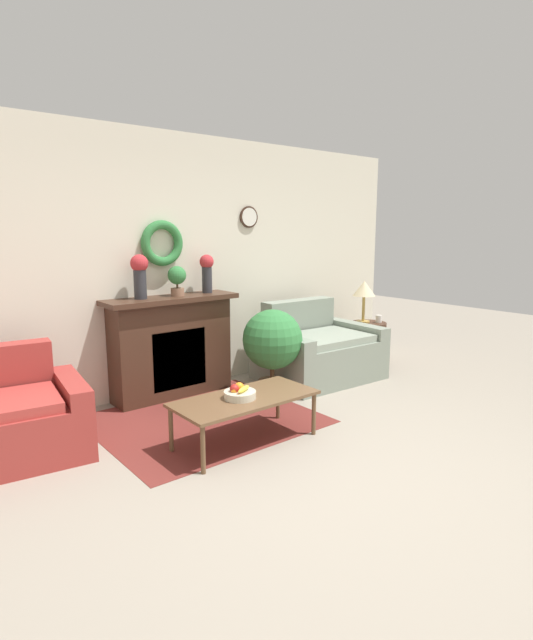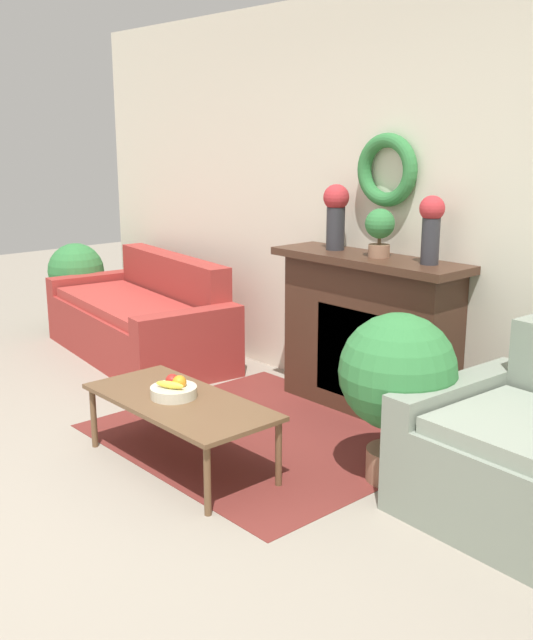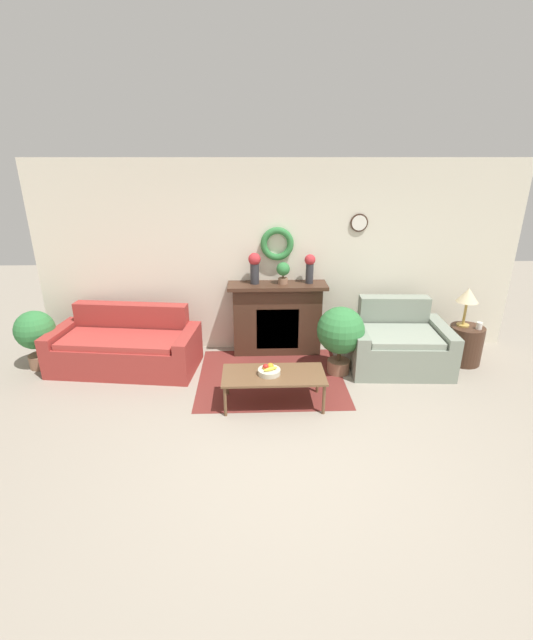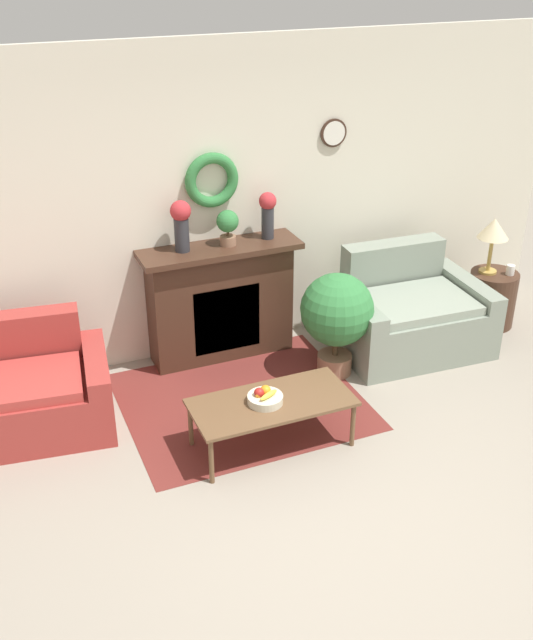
% 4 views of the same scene
% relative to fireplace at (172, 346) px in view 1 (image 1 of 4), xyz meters
% --- Properties ---
extents(ground_plane, '(16.00, 16.00, 0.00)m').
position_rel_fireplace_xyz_m(ground_plane, '(0.05, -2.45, -0.53)').
color(ground_plane, gray).
extents(floor_rug, '(1.88, 1.65, 0.01)m').
position_rel_fireplace_xyz_m(floor_rug, '(-0.12, -0.79, -0.53)').
color(floor_rug, maroon).
rests_on(floor_rug, ground_plane).
extents(wall_back, '(6.80, 0.16, 2.70)m').
position_rel_fireplace_xyz_m(wall_back, '(0.05, 0.21, 0.83)').
color(wall_back, beige).
rests_on(wall_back, ground_plane).
extents(fireplace, '(1.39, 0.41, 1.05)m').
position_rel_fireplace_xyz_m(fireplace, '(0.00, 0.00, 0.00)').
color(fireplace, '#42281C').
rests_on(fireplace, ground_plane).
extents(loveseat_right, '(1.36, 1.06, 0.88)m').
position_rel_fireplace_xyz_m(loveseat_right, '(1.62, -0.50, -0.21)').
color(loveseat_right, gray).
rests_on(loveseat_right, ground_plane).
extents(coffee_table, '(1.18, 0.55, 0.39)m').
position_rel_fireplace_xyz_m(coffee_table, '(-0.12, -1.43, -0.17)').
color(coffee_table, brown).
rests_on(coffee_table, ground_plane).
extents(fruit_bowl, '(0.26, 0.26, 0.12)m').
position_rel_fireplace_xyz_m(fruit_bowl, '(-0.18, -1.42, -0.09)').
color(fruit_bowl, beige).
rests_on(fruit_bowl, coffee_table).
extents(side_table_by_loveseat, '(0.45, 0.45, 0.54)m').
position_rel_fireplace_xyz_m(side_table_by_loveseat, '(2.59, -0.45, -0.26)').
color(side_table_by_loveseat, '#42281C').
rests_on(side_table_by_loveseat, ground_plane).
extents(table_lamp, '(0.29, 0.29, 0.54)m').
position_rel_fireplace_xyz_m(table_lamp, '(2.53, -0.41, 0.43)').
color(table_lamp, '#B28E42').
rests_on(table_lamp, side_table_by_loveseat).
extents(mug, '(0.08, 0.08, 0.09)m').
position_rel_fireplace_xyz_m(mug, '(2.69, -0.53, 0.05)').
color(mug, silver).
rests_on(mug, side_table_by_loveseat).
extents(vase_on_mantel_left, '(0.17, 0.17, 0.43)m').
position_rel_fireplace_xyz_m(vase_on_mantel_left, '(-0.32, 0.01, 0.77)').
color(vase_on_mantel_left, '#2D2D33').
rests_on(vase_on_mantel_left, fireplace).
extents(vase_on_mantel_right, '(0.15, 0.15, 0.41)m').
position_rel_fireplace_xyz_m(vase_on_mantel_right, '(0.45, 0.01, 0.76)').
color(vase_on_mantel_right, '#2D2D33').
rests_on(vase_on_mantel_right, fireplace).
extents(potted_plant_on_mantel, '(0.19, 0.19, 0.31)m').
position_rel_fireplace_xyz_m(potted_plant_on_mantel, '(0.08, -0.01, 0.70)').
color(potted_plant_on_mantel, '#8E664C').
rests_on(potted_plant_on_mantel, fireplace).
extents(potted_plant_floor_by_loveseat, '(0.62, 0.62, 0.92)m').
position_rel_fireplace_xyz_m(potted_plant_floor_by_loveseat, '(0.78, -0.68, 0.05)').
color(potted_plant_floor_by_loveseat, '#8E664C').
rests_on(potted_plant_floor_by_loveseat, ground_plane).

